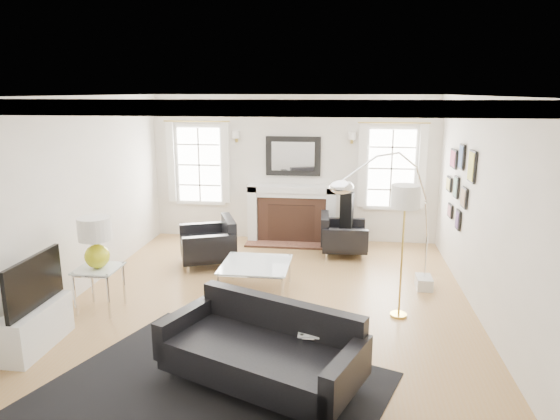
# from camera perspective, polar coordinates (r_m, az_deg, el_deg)

# --- Properties ---
(floor) EXTENTS (6.00, 6.00, 0.00)m
(floor) POSITION_cam_1_polar(r_m,az_deg,el_deg) (7.16, -1.05, -10.11)
(floor) COLOR #A67A45
(floor) RESTS_ON ground
(back_wall) EXTENTS (5.50, 0.04, 2.80)m
(back_wall) POSITION_cam_1_polar(r_m,az_deg,el_deg) (9.65, 1.53, 4.73)
(back_wall) COLOR silver
(back_wall) RESTS_ON floor
(front_wall) EXTENTS (5.50, 0.04, 2.80)m
(front_wall) POSITION_cam_1_polar(r_m,az_deg,el_deg) (3.90, -7.66, -8.60)
(front_wall) COLOR silver
(front_wall) RESTS_ON floor
(left_wall) EXTENTS (0.04, 6.00, 2.80)m
(left_wall) POSITION_cam_1_polar(r_m,az_deg,el_deg) (7.62, -22.01, 1.41)
(left_wall) COLOR silver
(left_wall) RESTS_ON floor
(right_wall) EXTENTS (0.04, 6.00, 2.80)m
(right_wall) POSITION_cam_1_polar(r_m,az_deg,el_deg) (6.89, 22.17, 0.20)
(right_wall) COLOR silver
(right_wall) RESTS_ON floor
(ceiling) EXTENTS (5.50, 6.00, 0.02)m
(ceiling) POSITION_cam_1_polar(r_m,az_deg,el_deg) (6.56, -1.15, 12.92)
(ceiling) COLOR white
(ceiling) RESTS_ON back_wall
(crown_molding) EXTENTS (5.50, 6.00, 0.12)m
(crown_molding) POSITION_cam_1_polar(r_m,az_deg,el_deg) (6.56, -1.15, 12.40)
(crown_molding) COLOR white
(crown_molding) RESTS_ON back_wall
(fireplace) EXTENTS (1.70, 0.69, 1.11)m
(fireplace) POSITION_cam_1_polar(r_m,az_deg,el_deg) (9.61, 1.37, -0.52)
(fireplace) COLOR white
(fireplace) RESTS_ON floor
(mantel_mirror) EXTENTS (1.05, 0.07, 0.75)m
(mantel_mirror) POSITION_cam_1_polar(r_m,az_deg,el_deg) (9.57, 1.51, 6.17)
(mantel_mirror) COLOR black
(mantel_mirror) RESTS_ON back_wall
(window_left) EXTENTS (1.24, 0.15, 1.62)m
(window_left) POSITION_cam_1_polar(r_m,az_deg,el_deg) (9.95, -9.20, 5.16)
(window_left) COLOR white
(window_left) RESTS_ON back_wall
(window_right) EXTENTS (1.24, 0.15, 1.62)m
(window_right) POSITION_cam_1_polar(r_m,az_deg,el_deg) (9.58, 12.61, 4.70)
(window_right) COLOR white
(window_right) RESTS_ON back_wall
(gallery_wall) EXTENTS (0.04, 1.73, 1.29)m
(gallery_wall) POSITION_cam_1_polar(r_m,az_deg,el_deg) (8.09, 19.78, 3.21)
(gallery_wall) COLOR black
(gallery_wall) RESTS_ON right_wall
(tv_unit) EXTENTS (0.35, 1.00, 1.09)m
(tv_unit) POSITION_cam_1_polar(r_m,az_deg,el_deg) (6.40, -26.18, -11.30)
(tv_unit) COLOR white
(tv_unit) RESTS_ON floor
(area_rug) EXTENTS (3.83, 3.52, 0.01)m
(area_rug) POSITION_cam_1_polar(r_m,az_deg,el_deg) (5.13, -8.41, -20.49)
(area_rug) COLOR black
(area_rug) RESTS_ON floor
(sofa) EXTENTS (2.17, 1.59, 0.65)m
(sofa) POSITION_cam_1_polar(r_m,az_deg,el_deg) (5.13, -1.88, -15.79)
(sofa) COLOR black
(sofa) RESTS_ON floor
(armchair_left) EXTENTS (1.14, 1.21, 0.65)m
(armchair_left) POSITION_cam_1_polar(r_m,az_deg,el_deg) (8.47, -7.93, -3.83)
(armchair_left) COLOR black
(armchair_left) RESTS_ON floor
(armchair_right) EXTENTS (0.84, 0.93, 0.60)m
(armchair_right) POSITION_cam_1_polar(r_m,az_deg,el_deg) (8.97, 6.96, -3.02)
(armchair_right) COLOR black
(armchair_right) RESTS_ON floor
(coffee_table) EXTENTS (0.97, 0.97, 0.43)m
(coffee_table) POSITION_cam_1_polar(r_m,az_deg,el_deg) (7.26, -2.78, -6.38)
(coffee_table) COLOR silver
(coffee_table) RESTS_ON floor
(side_table_left) EXTENTS (0.54, 0.54, 0.60)m
(side_table_left) POSITION_cam_1_polar(r_m,az_deg,el_deg) (7.06, -19.99, -7.05)
(side_table_left) COLOR silver
(side_table_left) RESTS_ON floor
(nesting_table) EXTENTS (0.47, 0.39, 0.51)m
(nesting_table) POSITION_cam_1_polar(r_m,az_deg,el_deg) (5.27, 4.80, -14.45)
(nesting_table) COLOR silver
(nesting_table) RESTS_ON floor
(gourd_lamp) EXTENTS (0.43, 0.43, 0.68)m
(gourd_lamp) POSITION_cam_1_polar(r_m,az_deg,el_deg) (6.90, -20.32, -3.13)
(gourd_lamp) COLOR #C7CB19
(gourd_lamp) RESTS_ON side_table_left
(orange_vase) EXTENTS (0.11, 0.11, 0.17)m
(orange_vase) POSITION_cam_1_polar(r_m,az_deg,el_deg) (5.17, 4.85, -12.39)
(orange_vase) COLOR #C06618
(orange_vase) RESTS_ON nesting_table
(arc_floor_lamp) EXTENTS (1.52, 1.41, 2.15)m
(arc_floor_lamp) POSITION_cam_1_polar(r_m,az_deg,el_deg) (6.87, 12.17, -1.14)
(arc_floor_lamp) COLOR silver
(arc_floor_lamp) RESTS_ON floor
(stick_floor_lamp) EXTENTS (0.35, 0.35, 1.74)m
(stick_floor_lamp) POSITION_cam_1_polar(r_m,az_deg,el_deg) (6.35, 14.11, 0.71)
(stick_floor_lamp) COLOR gold
(stick_floor_lamp) RESTS_ON floor
(speaker_tower) EXTENTS (0.26, 0.26, 1.08)m
(speaker_tower) POSITION_cam_1_polar(r_m,az_deg,el_deg) (9.20, 7.60, -1.29)
(speaker_tower) COLOR black
(speaker_tower) RESTS_ON floor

